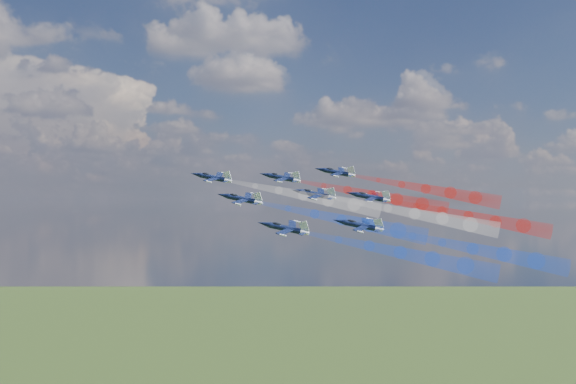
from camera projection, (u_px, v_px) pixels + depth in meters
name	position (u px, v px, depth m)	size (l,w,h in m)	color
jet_lead	(213.00, 178.00, 168.12)	(9.33, 11.67, 3.11)	black
trail_lead	(303.00, 195.00, 161.32)	(3.89, 37.87, 3.89)	silver
jet_inner_left	(242.00, 199.00, 154.51)	(9.33, 11.67, 3.11)	black
trail_inner_left	(342.00, 219.00, 147.72)	(3.89, 37.87, 3.89)	blue
jet_inner_right	(282.00, 178.00, 173.87)	(9.33, 11.67, 3.11)	black
trail_inner_right	(372.00, 195.00, 167.08)	(3.89, 37.87, 3.89)	red
jet_outer_left	(286.00, 228.00, 138.26)	(9.33, 11.67, 3.11)	black
trail_outer_left	(400.00, 253.00, 131.46)	(3.89, 37.87, 3.89)	blue
jet_center_third	(315.00, 194.00, 160.40)	(9.33, 11.67, 3.11)	black
trail_center_third	(415.00, 214.00, 153.60)	(3.89, 37.87, 3.89)	silver
jet_outer_right	(337.00, 172.00, 179.91)	(9.33, 11.67, 3.11)	black
trail_outer_right	(426.00, 189.00, 173.12)	(3.89, 37.87, 3.89)	red
jet_rear_left	(360.00, 225.00, 145.41)	(9.33, 11.67, 3.11)	black
trail_rear_left	(473.00, 248.00, 138.62)	(3.89, 37.87, 3.89)	blue
jet_rear_right	(370.00, 197.00, 165.99)	(9.33, 11.67, 3.11)	black
trail_rear_right	(468.00, 216.00, 159.20)	(3.89, 37.87, 3.89)	red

